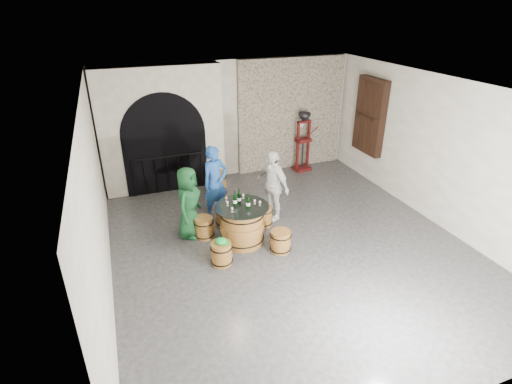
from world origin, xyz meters
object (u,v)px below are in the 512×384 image
object	(u,v)px
barrel_stool_far	(225,215)
person_blue	(215,183)
barrel_stool_left	(204,228)
wine_bottle_center	(248,203)
barrel_stool_near_right	(281,241)
wine_bottle_right	(239,198)
barrel_stool_near_left	(222,253)
person_white	(272,185)
person_green	(188,203)
side_barrel	(217,184)
corking_press	(303,138)
wine_bottle_left	(235,200)
barrel_table	(242,225)
barrel_stool_right	(263,216)

from	to	relation	value
barrel_stool_far	person_blue	size ratio (longest dim) A/B	0.27
barrel_stool_left	wine_bottle_center	size ratio (longest dim) A/B	1.42
barrel_stool_far	wine_bottle_center	distance (m)	1.24
barrel_stool_near_right	wine_bottle_right	xyz separation A→B (m)	(-0.62, 0.71, 0.75)
barrel_stool_near_left	person_white	size ratio (longest dim) A/B	0.28
person_green	person_white	xyz separation A→B (m)	(1.94, 0.12, 0.04)
barrel_stool_near_right	barrel_stool_near_left	world-z (taller)	same
wine_bottle_center	side_barrel	xyz separation A→B (m)	(-0.00, 2.43, -0.65)
person_green	side_barrel	distance (m)	2.01
barrel_stool_far	person_blue	xyz separation A→B (m)	(-0.07, 0.43, 0.63)
person_green	corking_press	distance (m)	4.62
person_green	corking_press	xyz separation A→B (m)	(3.88, 2.49, 0.22)
person_blue	wine_bottle_center	xyz separation A→B (m)	(0.30, -1.40, 0.12)
barrel_stool_near_left	person_green	world-z (taller)	person_green
wine_bottle_left	barrel_table	bearing A→B (deg)	-27.57
barrel_stool_far	wine_bottle_center	size ratio (longest dim) A/B	1.42
barrel_stool_near_left	wine_bottle_center	world-z (taller)	wine_bottle_center
person_blue	barrel_stool_near_left	bearing A→B (deg)	-121.65
barrel_stool_near_right	wine_bottle_center	size ratio (longest dim) A/B	1.42
barrel_stool_left	barrel_stool_near_left	world-z (taller)	same
barrel_stool_near_left	wine_bottle_right	xyz separation A→B (m)	(0.60, 0.71, 0.75)
barrel_stool_near_right	side_barrel	bearing A→B (deg)	100.41
person_green	wine_bottle_right	distance (m)	1.09
barrel_stool_left	barrel_stool_far	xyz separation A→B (m)	(0.56, 0.36, 0.00)
wine_bottle_center	barrel_stool_near_left	bearing A→B (deg)	-147.51
barrel_stool_near_left	person_blue	world-z (taller)	person_blue
barrel_table	barrel_stool_left	size ratio (longest dim) A/B	2.40
barrel_stool_near_left	person_white	bearing A→B (deg)	40.13
barrel_stool_near_left	corking_press	xyz separation A→B (m)	(3.53, 3.72, 0.78)
barrel_stool_near_left	wine_bottle_center	size ratio (longest dim) A/B	1.42
person_blue	corking_press	xyz separation A→B (m)	(3.13, 1.87, 0.14)
wine_bottle_center	wine_bottle_right	bearing A→B (deg)	109.84
person_green	wine_bottle_center	size ratio (longest dim) A/B	4.82
barrel_stool_near_left	wine_bottle_center	distance (m)	1.12
wine_bottle_left	corking_press	bearing A→B (deg)	45.28
barrel_table	barrel_stool_near_left	bearing A→B (deg)	-136.59
wine_bottle_center	wine_bottle_left	bearing A→B (deg)	136.48
barrel_table	wine_bottle_left	distance (m)	0.57
barrel_stool_far	person_blue	world-z (taller)	person_blue
person_green	side_barrel	world-z (taller)	person_green
side_barrel	person_green	bearing A→B (deg)	-122.18
barrel_stool_right	barrel_stool_near_left	xyz separation A→B (m)	(-1.28, -1.10, 0.00)
person_blue	wine_bottle_right	distance (m)	1.15
barrel_table	person_green	bearing A→B (deg)	146.11
barrel_stool_right	wine_bottle_right	bearing A→B (deg)	-150.43
barrel_stool_right	barrel_stool_near_left	bearing A→B (deg)	-139.35
barrel_table	side_barrel	world-z (taller)	barrel_table
barrel_stool_far	wine_bottle_left	world-z (taller)	wine_bottle_left
barrel_stool_near_right	person_green	bearing A→B (deg)	142.07
person_blue	person_white	bearing A→B (deg)	-42.37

